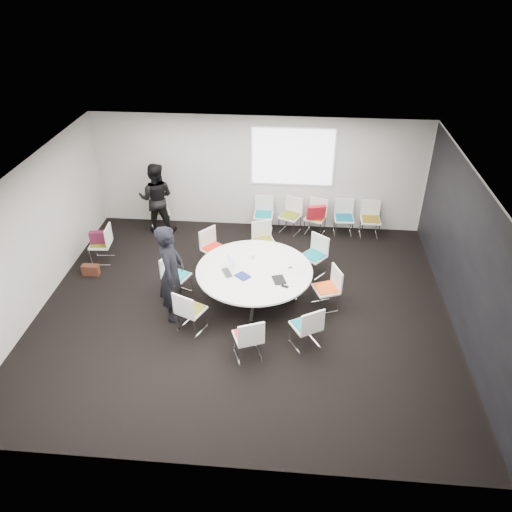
# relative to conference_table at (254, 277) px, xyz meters

# --- Properties ---
(room_shell) EXTENTS (8.08, 7.08, 2.88)m
(room_shell) POSITION_rel_conference_table_xyz_m (-0.08, -0.33, 0.85)
(room_shell) COLOR black
(room_shell) RESTS_ON ground
(conference_table) EXTENTS (2.28, 2.28, 0.73)m
(conference_table) POSITION_rel_conference_table_xyz_m (0.00, 0.00, 0.00)
(conference_table) COLOR silver
(conference_table) RESTS_ON ground
(projection_screen) EXTENTS (1.90, 0.03, 1.35)m
(projection_screen) POSITION_rel_conference_table_xyz_m (0.63, 3.13, 1.30)
(projection_screen) COLOR white
(projection_screen) RESTS_ON room_shell
(chair_ring_a) EXTENTS (0.59, 0.59, 0.88)m
(chair_ring_a) POSITION_rel_conference_table_xyz_m (1.42, -0.12, -0.27)
(chair_ring_a) COLOR silver
(chair_ring_a) RESTS_ON ground
(chair_ring_b) EXTENTS (0.64, 0.64, 0.88)m
(chair_ring_b) POSITION_rel_conference_table_xyz_m (1.19, 1.05, -0.27)
(chair_ring_b) COLOR silver
(chair_ring_b) RESTS_ON ground
(chair_ring_c) EXTENTS (0.59, 0.58, 0.88)m
(chair_ring_c) POSITION_rel_conference_table_xyz_m (0.08, 1.55, -0.27)
(chair_ring_c) COLOR silver
(chair_ring_c) RESTS_ON ground
(chair_ring_d) EXTENTS (0.64, 0.64, 0.88)m
(chair_ring_d) POSITION_rel_conference_table_xyz_m (-0.99, 1.15, -0.27)
(chair_ring_d) COLOR silver
(chair_ring_d) RESTS_ON ground
(chair_ring_e) EXTENTS (0.59, 0.60, 0.88)m
(chair_ring_e) POSITION_rel_conference_table_xyz_m (-1.58, 0.05, -0.27)
(chair_ring_e) COLOR silver
(chair_ring_e) RESTS_ON ground
(chair_ring_f) EXTENTS (0.61, 0.60, 0.88)m
(chair_ring_f) POSITION_rel_conference_table_xyz_m (-1.08, -1.00, -0.27)
(chair_ring_f) COLOR silver
(chair_ring_f) RESTS_ON ground
(chair_ring_g) EXTENTS (0.59, 0.59, 0.88)m
(chair_ring_g) POSITION_rel_conference_table_xyz_m (0.04, -1.64, -0.27)
(chair_ring_g) COLOR silver
(chair_ring_g) RESTS_ON ground
(chair_ring_h) EXTENTS (0.62, 0.62, 0.88)m
(chair_ring_h) POSITION_rel_conference_table_xyz_m (1.03, -1.26, -0.27)
(chair_ring_h) COLOR silver
(chair_ring_h) RESTS_ON ground
(chair_back_a) EXTENTS (0.46, 0.45, 0.88)m
(chair_back_a) POSITION_rel_conference_table_xyz_m (-0.03, 2.84, -0.27)
(chair_back_a) COLOR silver
(chair_back_a) RESTS_ON ground
(chair_back_b) EXTENTS (0.61, 0.60, 0.88)m
(chair_back_b) POSITION_rel_conference_table_xyz_m (0.63, 2.84, -0.27)
(chair_back_b) COLOR silver
(chair_back_b) RESTS_ON ground
(chair_back_c) EXTENTS (0.58, 0.57, 0.88)m
(chair_back_c) POSITION_rel_conference_table_xyz_m (1.25, 2.82, -0.27)
(chair_back_c) COLOR silver
(chair_back_c) RESTS_ON ground
(chair_back_d) EXTENTS (0.47, 0.46, 0.88)m
(chair_back_d) POSITION_rel_conference_table_xyz_m (1.93, 2.84, -0.27)
(chair_back_d) COLOR silver
(chair_back_d) RESTS_ON ground
(chair_back_e) EXTENTS (0.46, 0.45, 0.88)m
(chair_back_e) POSITION_rel_conference_table_xyz_m (2.57, 2.81, -0.27)
(chair_back_e) COLOR silver
(chair_back_e) RESTS_ON ground
(chair_spare_left) EXTENTS (0.48, 0.49, 0.88)m
(chair_spare_left) POSITION_rel_conference_table_xyz_m (-3.52, 1.14, -0.27)
(chair_spare_left) COLOR silver
(chair_spare_left) RESTS_ON ground
(chair_person_back) EXTENTS (0.60, 0.59, 0.88)m
(chair_person_back) POSITION_rel_conference_table_xyz_m (-2.62, 2.80, -0.27)
(chair_person_back) COLOR silver
(chair_person_back) RESTS_ON ground
(person_main) EXTENTS (0.49, 0.73, 1.95)m
(person_main) POSITION_rel_conference_table_xyz_m (-1.48, -0.61, 0.43)
(person_main) COLOR black
(person_main) RESTS_ON ground
(person_back) EXTENTS (0.89, 0.71, 1.77)m
(person_back) POSITION_rel_conference_table_xyz_m (-2.62, 2.64, 0.34)
(person_back) COLOR black
(person_back) RESTS_ON ground
(laptop) EXTENTS (0.33, 0.38, 0.03)m
(laptop) POSITION_rel_conference_table_xyz_m (-0.47, -0.15, 0.20)
(laptop) COLOR #333338
(laptop) RESTS_ON conference_table
(laptop_lid) EXTENTS (0.18, 0.26, 0.22)m
(laptop_lid) POSITION_rel_conference_table_xyz_m (-0.47, 0.09, 0.31)
(laptop_lid) COLOR silver
(laptop_lid) RESTS_ON conference_table
(notebook_black) EXTENTS (0.30, 0.35, 0.02)m
(notebook_black) POSITION_rel_conference_table_xyz_m (0.50, -0.32, 0.19)
(notebook_black) COLOR black
(notebook_black) RESTS_ON conference_table
(tablet_folio) EXTENTS (0.33, 0.32, 0.03)m
(tablet_folio) POSITION_rel_conference_table_xyz_m (-0.20, -0.25, 0.20)
(tablet_folio) COLOR navy
(tablet_folio) RESTS_ON conference_table
(papers_right) EXTENTS (0.36, 0.33, 0.00)m
(papers_right) POSITION_rel_conference_table_xyz_m (0.59, 0.16, 0.19)
(papers_right) COLOR white
(papers_right) RESTS_ON conference_table
(papers_front) EXTENTS (0.35, 0.30, 0.00)m
(papers_front) POSITION_rel_conference_table_xyz_m (0.79, 0.01, 0.19)
(papers_front) COLOR silver
(papers_front) RESTS_ON conference_table
(cup) EXTENTS (0.08, 0.08, 0.09)m
(cup) POSITION_rel_conference_table_xyz_m (-0.08, 0.41, 0.23)
(cup) COLOR white
(cup) RESTS_ON conference_table
(phone) EXTENTS (0.16, 0.11, 0.01)m
(phone) POSITION_rel_conference_table_xyz_m (0.61, -0.51, 0.19)
(phone) COLOR black
(phone) RESTS_ON conference_table
(maroon_bag) EXTENTS (0.42, 0.20, 0.28)m
(maroon_bag) POSITION_rel_conference_table_xyz_m (-3.54, 1.14, 0.07)
(maroon_bag) COLOR #53162E
(maroon_bag) RESTS_ON chair_spare_left
(brown_bag) EXTENTS (0.36, 0.16, 0.24)m
(brown_bag) POSITION_rel_conference_table_xyz_m (-3.61, 0.58, -0.43)
(brown_bag) COLOR #402014
(brown_bag) RESTS_ON ground
(red_jacket) EXTENTS (0.47, 0.26, 0.36)m
(red_jacket) POSITION_rel_conference_table_xyz_m (1.24, 2.59, 0.15)
(red_jacket) COLOR #A9141F
(red_jacket) RESTS_ON chair_back_c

